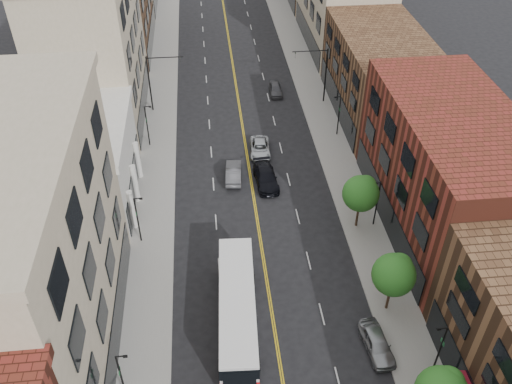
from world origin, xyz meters
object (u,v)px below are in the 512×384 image
object	(u,v)px
car_lane_behind	(234,172)
car_lane_c	(276,89)
car_lane_b	(260,148)
city_bus	(237,308)
car_parked_far	(377,343)
car_lane_a	(266,177)

from	to	relation	value
car_lane_behind	car_lane_c	size ratio (longest dim) A/B	1.15
car_lane_b	car_lane_c	bearing A→B (deg)	79.05
city_bus	car_parked_far	distance (m)	10.87
car_lane_behind	car_lane_c	world-z (taller)	car_lane_behind
city_bus	car_lane_c	size ratio (longest dim) A/B	3.22
car_parked_far	car_lane_b	xyz separation A→B (m)	(-5.90, 26.91, -0.08)
car_lane_a	car_lane_b	world-z (taller)	car_lane_a
car_lane_behind	car_parked_far	bearing A→B (deg)	116.87
car_lane_behind	car_lane_a	bearing A→B (deg)	163.85
city_bus	car_lane_b	world-z (taller)	city_bus
car_lane_b	car_lane_c	world-z (taller)	car_lane_c
car_lane_behind	car_lane_b	bearing A→B (deg)	-122.31
car_parked_far	car_lane_b	world-z (taller)	car_parked_far
city_bus	car_lane_c	world-z (taller)	city_bus
car_parked_far	car_lane_c	xyz separation A→B (m)	(-2.32, 40.57, -0.08)
car_lane_b	car_lane_c	xyz separation A→B (m)	(3.58, 13.66, 0.01)
car_lane_b	car_lane_c	size ratio (longest dim) A/B	1.21
car_lane_b	car_parked_far	bearing A→B (deg)	-73.91
car_lane_c	car_lane_a	bearing A→B (deg)	-99.12
car_parked_far	car_lane_behind	xyz separation A→B (m)	(-9.20, 22.52, -0.00)
city_bus	car_lane_b	bearing A→B (deg)	82.47
city_bus	car_lane_c	distance (m)	37.89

